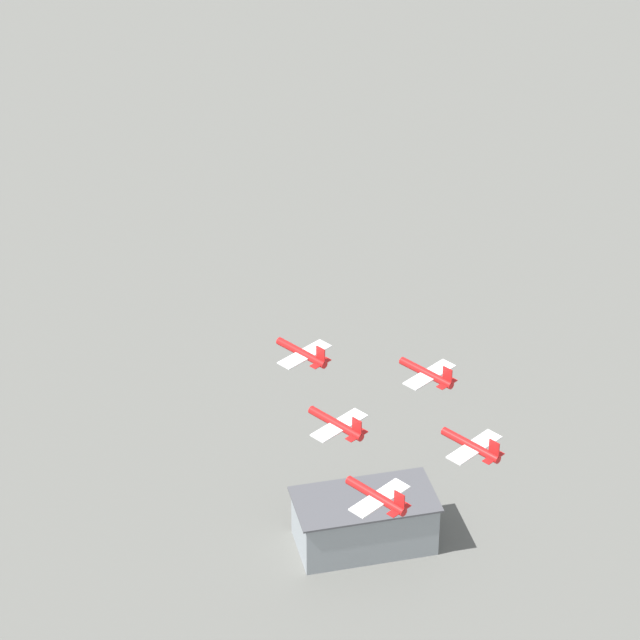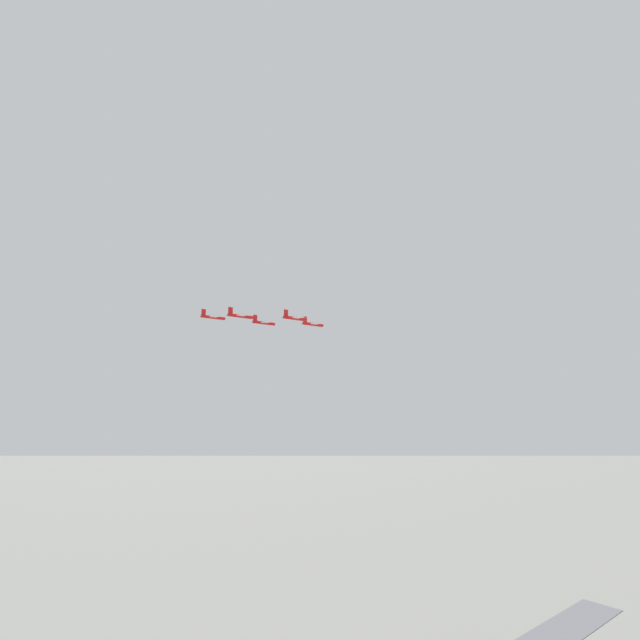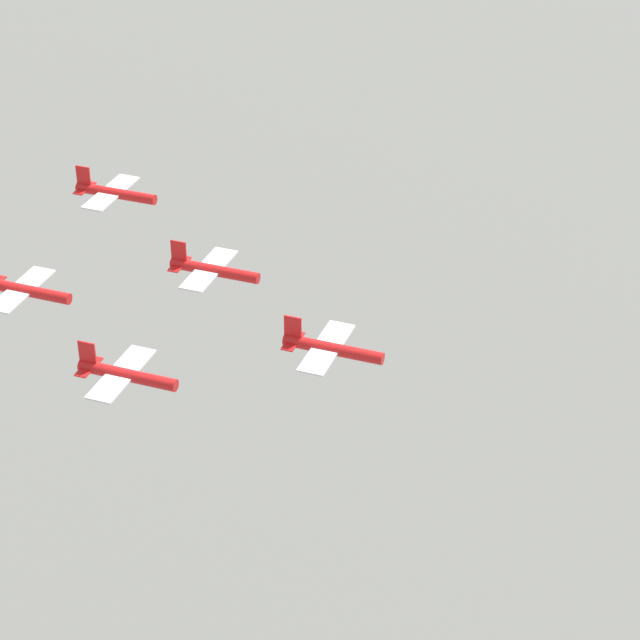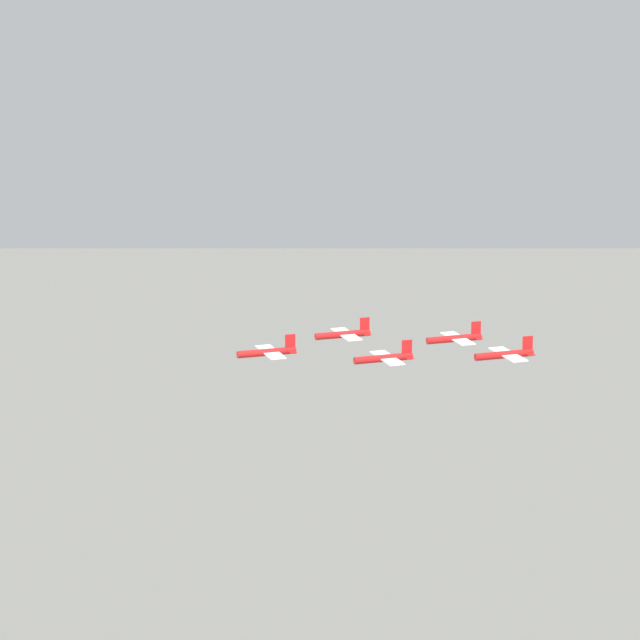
# 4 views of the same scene
# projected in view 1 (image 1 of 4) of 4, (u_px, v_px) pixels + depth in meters

# --- Properties ---
(hangar) EXTENTS (33.85, 17.46, 13.54)m
(hangar) POSITION_uv_depth(u_px,v_px,m) (365.00, 521.00, 361.37)
(hangar) COLOR gray
(hangar) RESTS_ON ground_plane
(jet_0) EXTENTS (7.58, 7.72, 2.73)m
(jet_0) POSITION_uv_depth(u_px,v_px,m) (303.00, 354.00, 189.44)
(jet_0) COLOR red
(jet_1) EXTENTS (7.58, 7.72, 2.73)m
(jet_1) POSITION_uv_depth(u_px,v_px,m) (338.00, 424.00, 176.33)
(jet_1) COLOR red
(jet_2) EXTENTS (7.58, 7.72, 2.73)m
(jet_2) POSITION_uv_depth(u_px,v_px,m) (428.00, 374.00, 186.45)
(jet_2) COLOR red
(jet_3) EXTENTS (7.58, 7.72, 2.73)m
(jet_3) POSITION_uv_depth(u_px,v_px,m) (378.00, 497.00, 162.53)
(jet_3) COLOR red
(jet_4) EXTENTS (7.58, 7.72, 2.73)m
(jet_4) POSITION_uv_depth(u_px,v_px,m) (473.00, 446.00, 173.25)
(jet_4) COLOR red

